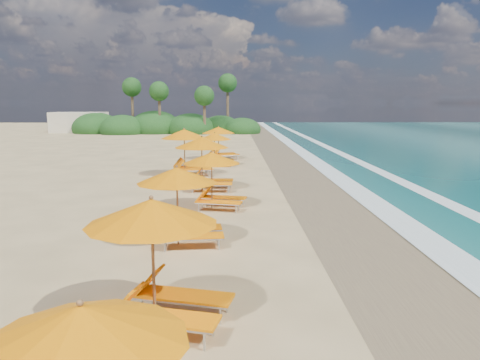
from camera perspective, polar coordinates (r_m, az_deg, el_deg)
name	(u,v)px	position (r m, az deg, el deg)	size (l,w,h in m)	color
ground	(240,211)	(17.15, 0.00, -3.96)	(160.00, 160.00, 0.00)	#D4B77C
wet_sand	(345,211)	(17.67, 13.11, -3.79)	(4.00, 160.00, 0.01)	#8A7A52
surf_foam	(416,210)	(18.50, 21.27, -3.53)	(4.00, 160.00, 0.01)	white
station_2	(163,254)	(8.37, -9.74, -9.13)	(3.00, 2.90, 2.43)	olive
station_3	(184,200)	(13.02, -7.12, -2.56)	(2.64, 2.48, 2.32)	olive
station_4	(216,176)	(17.41, -3.03, 0.47)	(2.75, 2.65, 2.25)	olive
station_5	(206,160)	(21.10, -4.29, 2.56)	(2.82, 2.62, 2.57)	olive
station_6	(188,149)	(25.57, -6.55, 3.91)	(3.28, 3.16, 2.68)	olive
station_7	(217,147)	(29.29, -2.89, 4.17)	(2.42, 2.24, 2.22)	olive
station_8	(221,141)	(32.88, -2.40, 4.98)	(3.08, 3.01, 2.43)	olive
treeline	(162,126)	(63.00, -9.78, 6.75)	(25.80, 8.80, 9.74)	#163D14
beach_building	(79,122)	(68.28, -19.59, 6.89)	(7.00, 5.00, 2.80)	beige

